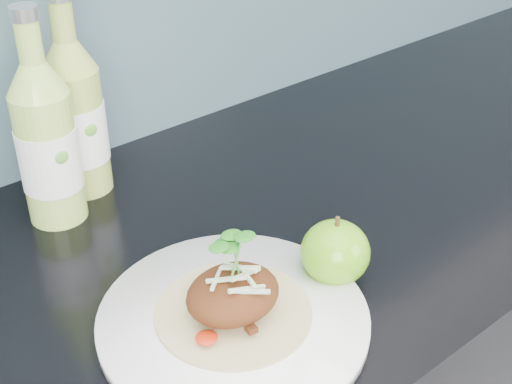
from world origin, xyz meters
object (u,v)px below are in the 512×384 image
Objects in this scene: dinner_plate at (233,320)px; green_apple at (335,252)px; cider_bottle_right at (77,118)px; cider_bottle_left at (47,144)px.

green_apple reaches higher than dinner_plate.
dinner_plate is at bearing -77.61° from cider_bottle_right.
cider_bottle_left and cider_bottle_right have the same top height.
dinner_plate is 0.14m from green_apple.
cider_bottle_left is (-0.04, 0.30, 0.09)m from dinner_plate.
cider_bottle_left reaches higher than green_apple.
dinner_plate is 0.35m from cider_bottle_right.
dinner_plate is 0.32m from cider_bottle_left.
cider_bottle_right is (0.02, 0.34, 0.09)m from dinner_plate.
green_apple is at bearing -4.88° from dinner_plate.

